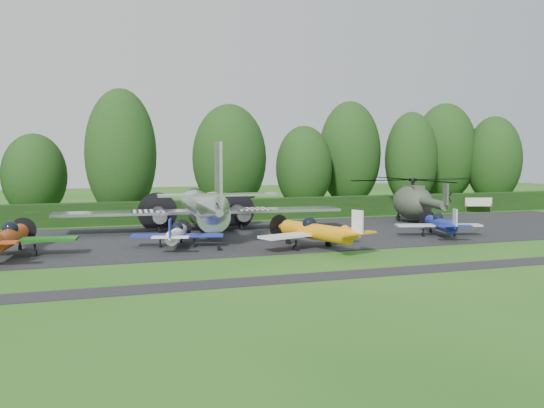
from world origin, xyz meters
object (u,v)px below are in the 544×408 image
object	(u,v)px
sign_board	(479,203)
light_plane_red	(8,238)
light_plane_orange	(316,231)
transport_plane	(204,208)
light_plane_blue	(440,224)
helicopter	(413,199)
light_plane_white	(177,234)

from	to	relation	value
sign_board	light_plane_red	bearing A→B (deg)	-177.91
light_plane_orange	transport_plane	bearing A→B (deg)	136.91
sign_board	light_plane_blue	bearing A→B (deg)	-150.63
helicopter	light_plane_white	bearing A→B (deg)	-174.34
transport_plane	light_plane_red	xyz separation A→B (m)	(-13.63, -7.06, -0.78)
light_plane_red	light_plane_orange	bearing A→B (deg)	-18.08
light_plane_red	sign_board	distance (m)	47.18
light_plane_blue	light_plane_orange	bearing A→B (deg)	175.56
light_plane_white	light_plane_red	bearing A→B (deg)	165.48
light_plane_blue	light_plane_white	bearing A→B (deg)	160.33
light_plane_white	sign_board	xyz separation A→B (m)	(34.68, 13.63, 0.12)
transport_plane	sign_board	bearing A→B (deg)	7.28
light_plane_white	helicopter	bearing A→B (deg)	1.77
light_plane_white	helicopter	size ratio (longest dim) A/B	0.44
light_plane_red	sign_board	bearing A→B (deg)	8.27
light_plane_blue	light_plane_red	bearing A→B (deg)	162.42
transport_plane	sign_board	size ratio (longest dim) A/B	7.88
light_plane_orange	sign_board	xyz separation A→B (m)	(26.08, 17.13, -0.13)
light_plane_red	light_plane_orange	xyz separation A→B (m)	(18.92, -2.96, -0.03)
light_plane_blue	sign_board	world-z (taller)	light_plane_blue
light_plane_orange	helicopter	xyz separation A→B (m)	(14.59, 11.60, 0.95)
light_plane_orange	light_plane_blue	distance (m)	11.50
helicopter	sign_board	world-z (taller)	helicopter
light_plane_red	light_plane_blue	size ratio (longest dim) A/B	1.22
light_plane_blue	transport_plane	bearing A→B (deg)	138.77
light_plane_red	light_plane_white	size ratio (longest dim) A/B	1.28
light_plane_white	sign_board	bearing A→B (deg)	3.96
light_plane_blue	helicopter	bearing A→B (deg)	53.43
light_plane_white	helicopter	world-z (taller)	helicopter
light_plane_red	light_plane_orange	size ratio (longest dim) A/B	1.03
transport_plane	light_plane_white	distance (m)	7.38
light_plane_blue	sign_board	size ratio (longest dim) A/B	2.35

